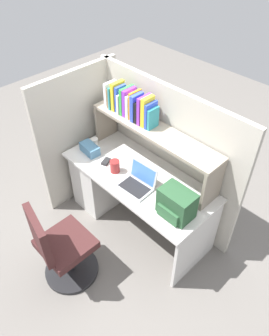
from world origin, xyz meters
TOP-DOWN VIEW (x-y plane):
  - ground_plane at (0.00, 0.00)m, footprint 8.00×8.00m
  - desk at (-0.39, 0.00)m, footprint 1.60×0.70m
  - cubicle_partition_rear at (0.00, 0.38)m, footprint 1.84×0.05m
  - cubicle_partition_left at (-0.85, -0.05)m, footprint 0.05×1.06m
  - overhead_hutch at (0.00, 0.20)m, footprint 1.44×0.28m
  - reference_books_on_shelf at (-0.31, 0.20)m, footprint 0.61×0.18m
  - laptop at (0.11, -0.11)m, footprint 0.32×0.27m
  - backpack at (0.58, -0.12)m, footprint 0.30×0.22m
  - computer_mouse at (-0.36, -0.11)m, footprint 0.09×0.12m
  - paper_cup at (-0.66, -0.01)m, footprint 0.08×0.08m
  - tissue_box at (-0.60, -0.12)m, footprint 0.23×0.14m
  - snack_canister at (-0.20, -0.13)m, footprint 0.10×0.10m
  - office_chair at (-0.03, -0.95)m, footprint 0.52×0.53m

SIDE VIEW (x-z plane):
  - ground_plane at x=0.00m, z-range 0.00..0.00m
  - office_chair at x=-0.03m, z-range -0.07..0.86m
  - desk at x=-0.39m, z-range 0.04..0.77m
  - computer_mouse at x=-0.36m, z-range 0.73..0.76m
  - paper_cup at x=-0.66m, z-range 0.73..0.82m
  - cubicle_partition_rear at x=0.00m, z-range 0.00..1.55m
  - cubicle_partition_left at x=-0.85m, z-range 0.00..1.55m
  - tissue_box at x=-0.60m, z-range 0.73..0.83m
  - laptop at x=0.11m, z-range 0.67..0.89m
  - snack_canister at x=-0.20m, z-range 0.73..0.86m
  - backpack at x=0.58m, z-range 0.73..0.99m
  - overhead_hutch at x=0.00m, z-range 0.86..1.31m
  - reference_books_on_shelf at x=-0.31m, z-range 1.16..1.45m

